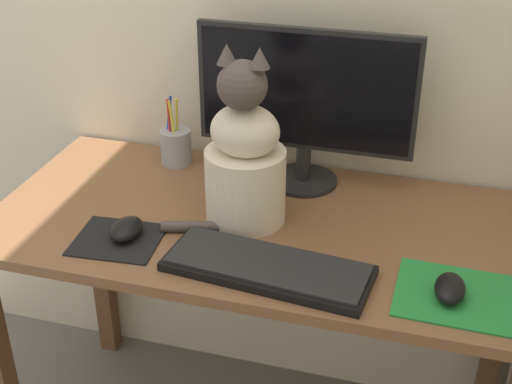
{
  "coord_description": "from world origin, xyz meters",
  "views": [
    {
      "loc": [
        0.37,
        -1.32,
        1.56
      ],
      "look_at": [
        0.01,
        -0.09,
        0.85
      ],
      "focal_mm": 50.0,
      "sensor_mm": 36.0,
      "label": 1
    }
  ],
  "objects": [
    {
      "name": "desk",
      "position": [
        0.0,
        0.0,
        0.61
      ],
      "size": [
        1.23,
        0.6,
        0.72
      ],
      "color": "brown",
      "rests_on": "ground_plane"
    },
    {
      "name": "monitor",
      "position": [
        0.05,
        0.2,
        0.94
      ],
      "size": [
        0.52,
        0.17,
        0.39
      ],
      "color": "black",
      "rests_on": "desk"
    },
    {
      "name": "keyboard",
      "position": [
        0.07,
        -0.19,
        0.73
      ],
      "size": [
        0.43,
        0.2,
        0.02
      ],
      "rotation": [
        0.0,
        0.0,
        -0.1
      ],
      "color": "black",
      "rests_on": "desk"
    },
    {
      "name": "mousepad_left",
      "position": [
        -0.27,
        -0.16,
        0.72
      ],
      "size": [
        0.19,
        0.17,
        0.0
      ],
      "rotation": [
        0.0,
        0.0,
        0.07
      ],
      "color": "black",
      "rests_on": "desk"
    },
    {
      "name": "mousepad_right",
      "position": [
        0.43,
        -0.17,
        0.72
      ],
      "size": [
        0.22,
        0.2,
        0.0
      ],
      "rotation": [
        0.0,
        0.0,
        -0.02
      ],
      "color": "#238438",
      "rests_on": "desk"
    },
    {
      "name": "computer_mouse_left",
      "position": [
        -0.26,
        -0.15,
        0.74
      ],
      "size": [
        0.06,
        0.1,
        0.04
      ],
      "color": "black",
      "rests_on": "mousepad_left"
    },
    {
      "name": "computer_mouse_right",
      "position": [
        0.42,
        -0.18,
        0.74
      ],
      "size": [
        0.06,
        0.1,
        0.04
      ],
      "color": "black",
      "rests_on": "mousepad_right"
    },
    {
      "name": "cat",
      "position": [
        -0.04,
        -0.0,
        0.87
      ],
      "size": [
        0.26,
        0.21,
        0.41
      ],
      "rotation": [
        0.0,
        0.0,
        -0.07
      ],
      "color": "beige",
      "rests_on": "desk"
    },
    {
      "name": "pen_cup",
      "position": [
        -0.29,
        0.22,
        0.77
      ],
      "size": [
        0.08,
        0.08,
        0.18
      ],
      "color": "#99999E",
      "rests_on": "desk"
    }
  ]
}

